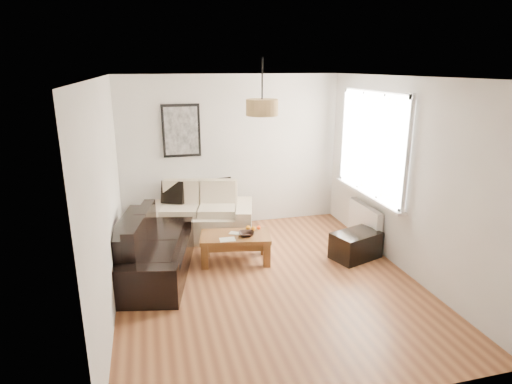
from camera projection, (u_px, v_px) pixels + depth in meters
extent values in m
plane|color=brown|center=(267.00, 281.00, 5.64)|extent=(4.50, 4.50, 0.00)
cube|color=white|center=(365.00, 221.00, 6.71)|extent=(0.10, 0.90, 0.52)
cylinder|color=tan|center=(262.00, 107.00, 5.28)|extent=(0.40, 0.40, 0.20)
cube|color=black|center=(356.00, 245.00, 6.26)|extent=(0.79, 0.64, 0.39)
cube|color=black|center=(173.00, 192.00, 7.02)|extent=(0.39, 0.26, 0.37)
cube|color=black|center=(221.00, 189.00, 7.21)|extent=(0.39, 0.19, 0.37)
imported|color=black|center=(247.00, 234.00, 6.05)|extent=(0.25, 0.25, 0.05)
sphere|color=orange|center=(253.00, 229.00, 6.22)|extent=(0.07, 0.07, 0.07)
sphere|color=#FF5015|center=(259.00, 228.00, 6.26)|extent=(0.06, 0.06, 0.06)
sphere|color=orange|center=(248.00, 228.00, 6.25)|extent=(0.08, 0.08, 0.07)
cube|color=beige|center=(227.00, 239.00, 5.92)|extent=(0.22, 0.16, 0.01)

